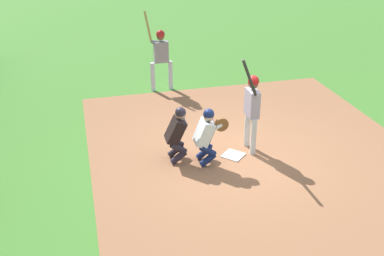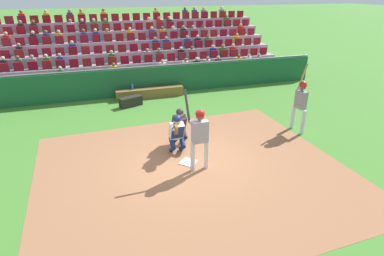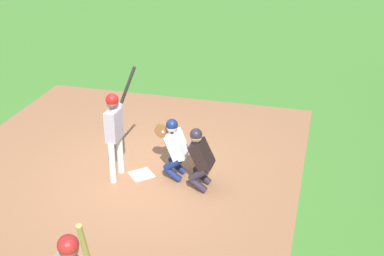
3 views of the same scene
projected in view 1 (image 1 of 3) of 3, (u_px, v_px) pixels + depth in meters
ground_plane at (233, 156)px, 10.53m from camera, size 160.00×160.00×0.00m
infield_dirt_patch at (254, 153)px, 10.62m from camera, size 8.76×7.69×0.01m
home_plate_marker at (233, 155)px, 10.52m from camera, size 0.62×0.62×0.02m
batter_at_plate at (252, 105)px, 10.27m from camera, size 0.61×0.52×2.30m
catcher_crouching at (207, 133)px, 9.95m from camera, size 0.47×0.72×1.30m
home_plate_umpire at (177, 132)px, 10.06m from camera, size 0.46×0.47×1.28m
on_deck_batter at (160, 53)px, 13.68m from camera, size 0.53×0.77×2.33m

